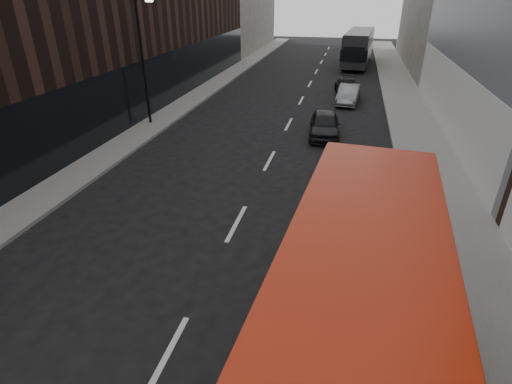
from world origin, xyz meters
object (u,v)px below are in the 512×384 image
Objects in this scene: street_lamp at (143,54)px; car_b at (348,94)px; grey_bus at (359,47)px; car_a at (324,124)px; car_c at (347,86)px.

street_lamp is 14.56m from car_b.
car_b is at bearing -87.20° from grey_bus.
car_b is (11.64, 8.00, -3.52)m from street_lamp.
car_b is (-0.50, -16.66, -1.23)m from grey_bus.
street_lamp is at bearing -111.68° from grey_bus.
grey_bus is at bearing 81.79° from car_a.
car_a reaches higher than car_c.
grey_bus is at bearing 93.38° from car_b.
street_lamp reaches higher than car_a.
grey_bus is 2.78× the size of car_b.
car_a is 1.02× the size of car_b.
car_b is 2.79m from car_c.
car_c is at bearing -88.35° from grey_bus.
car_a is 0.95× the size of car_c.
car_b is (1.13, 7.71, -0.04)m from car_a.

